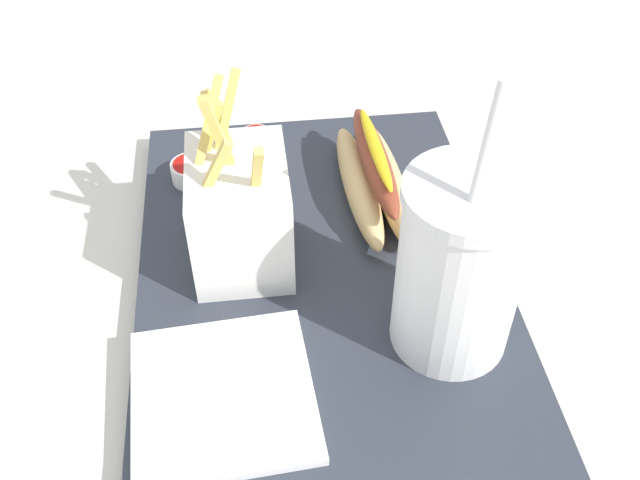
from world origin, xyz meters
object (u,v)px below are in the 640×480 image
(fries_basket, at_px, (240,211))
(napkin_stack, at_px, (223,395))
(hot_dog_1, at_px, (374,177))
(ketchup_cup_2, at_px, (191,171))
(soda_cup, at_px, (460,267))
(ketchup_cup_1, at_px, (256,138))

(fries_basket, height_order, napkin_stack, fries_basket)
(hot_dog_1, distance_m, napkin_stack, 0.25)
(fries_basket, relative_size, ketchup_cup_2, 4.31)
(soda_cup, bearing_deg, napkin_stack, -77.78)
(hot_dog_1, relative_size, napkin_stack, 1.35)
(soda_cup, xyz_separation_m, fries_basket, (-0.11, -0.15, -0.02))
(fries_basket, bearing_deg, ketchup_cup_2, -157.30)
(fries_basket, relative_size, napkin_stack, 1.23)
(fries_basket, height_order, ketchup_cup_1, fries_basket)
(soda_cup, distance_m, hot_dog_1, 0.18)
(ketchup_cup_1, height_order, ketchup_cup_2, ketchup_cup_2)
(ketchup_cup_1, xyz_separation_m, napkin_stack, (0.30, -0.04, -0.01))
(napkin_stack, bearing_deg, ketchup_cup_2, -174.60)
(napkin_stack, bearing_deg, ketchup_cup_1, 172.25)
(soda_cup, height_order, hot_dog_1, soda_cup)
(soda_cup, height_order, ketchup_cup_2, soda_cup)
(fries_basket, relative_size, ketchup_cup_1, 5.42)
(ketchup_cup_1, xyz_separation_m, ketchup_cup_2, (0.05, -0.06, 0.00))
(ketchup_cup_2, xyz_separation_m, napkin_stack, (0.25, 0.02, -0.01))
(hot_dog_1, bearing_deg, ketchup_cup_2, -105.42)
(soda_cup, distance_m, fries_basket, 0.19)
(ketchup_cup_2, bearing_deg, fries_basket, 22.70)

